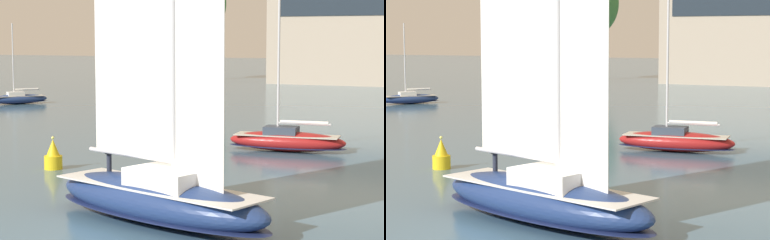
{
  "view_description": "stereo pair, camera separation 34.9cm",
  "coord_description": "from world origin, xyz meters",
  "views": [
    {
      "loc": [
        12.79,
        -24.3,
        6.96
      ],
      "look_at": [
        0.0,
        3.0,
        3.57
      ],
      "focal_mm": 70.0,
      "sensor_mm": 36.0,
      "label": 1
    },
    {
      "loc": [
        13.1,
        -24.15,
        6.96
      ],
      "look_at": [
        0.0,
        3.0,
        3.57
      ],
      "focal_mm": 70.0,
      "sensor_mm": 36.0,
      "label": 2
    }
  ],
  "objects": [
    {
      "name": "sailboat_moored_mid_channel",
      "position": [
        -1.08,
        18.84,
        0.67
      ],
      "size": [
        7.38,
        2.76,
        9.92
      ],
      "color": "maroon",
      "rests_on": "ground"
    },
    {
      "name": "sailboat_moored_near_marina",
      "position": [
        -35.97,
        37.61,
        0.56
      ],
      "size": [
        5.02,
        5.75,
        8.26
      ],
      "color": "navy",
      "rests_on": "ground"
    },
    {
      "name": "sailboat_main",
      "position": [
        0.01,
        -0.0,
        1.11
      ],
      "size": [
        10.7,
        5.67,
        14.15
      ],
      "color": "navy",
      "rests_on": "ground"
    },
    {
      "name": "tree_shore_center",
      "position": [
        -36.49,
        83.79,
        12.04
      ],
      "size": [
        8.35,
        8.35,
        17.2
      ],
      "color": "#4C3828",
      "rests_on": "ground"
    },
    {
      "name": "channel_buoy",
      "position": [
        -10.27,
        7.72,
        0.68
      ],
      "size": [
        0.95,
        0.95,
        1.74
      ],
      "color": "yellow",
      "rests_on": "ground"
    },
    {
      "name": "ground_plane",
      "position": [
        0.0,
        0.0,
        0.0
      ],
      "size": [
        400.0,
        400.0,
        0.0
      ],
      "primitive_type": "plane",
      "color": "#42667F"
    }
  ]
}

